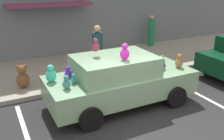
# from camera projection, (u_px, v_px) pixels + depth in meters

# --- Properties ---
(ground_plane) EXTENTS (60.00, 60.00, 0.00)m
(ground_plane) POSITION_uv_depth(u_px,v_px,m) (144.00, 130.00, 6.44)
(ground_plane) COLOR #262628
(sidewalk) EXTENTS (24.00, 4.00, 0.15)m
(sidewalk) POSITION_uv_depth(u_px,v_px,m) (77.00, 68.00, 10.61)
(sidewalk) COLOR gray
(sidewalk) RESTS_ON ground
(parking_stripe_front) EXTENTS (0.12, 3.60, 0.01)m
(parking_stripe_front) POSITION_uv_depth(u_px,v_px,m) (197.00, 94.00, 8.46)
(parking_stripe_front) COLOR silver
(parking_stripe_front) RESTS_ON ground
(parking_stripe_rear) EXTENTS (0.12, 3.60, 0.01)m
(parking_stripe_rear) POSITION_uv_depth(u_px,v_px,m) (27.00, 138.00, 6.13)
(parking_stripe_rear) COLOR silver
(parking_stripe_rear) RESTS_ON ground
(plush_covered_car) EXTENTS (4.39, 2.03, 2.07)m
(plush_covered_car) POSITION_uv_depth(u_px,v_px,m) (119.00, 80.00, 7.51)
(plush_covered_car) COLOR #7BA47F
(plush_covered_car) RESTS_ON ground
(teddy_bear_on_sidewalk) EXTENTS (0.42, 0.35, 0.81)m
(teddy_bear_on_sidewalk) POSITION_uv_depth(u_px,v_px,m) (23.00, 77.00, 8.43)
(teddy_bear_on_sidewalk) COLOR brown
(teddy_bear_on_sidewalk) RESTS_ON sidewalk
(pedestrian_walking_past) EXTENTS (0.34, 0.34, 1.63)m
(pedestrian_walking_past) POSITION_uv_depth(u_px,v_px,m) (151.00, 32.00, 13.54)
(pedestrian_walking_past) COLOR #1C7D4F
(pedestrian_walking_past) RESTS_ON sidewalk
(pedestrian_by_lamp) EXTENTS (0.38, 0.38, 1.89)m
(pedestrian_by_lamp) POSITION_uv_depth(u_px,v_px,m) (98.00, 53.00, 9.38)
(pedestrian_by_lamp) COLOR #1D3E46
(pedestrian_by_lamp) RESTS_ON sidewalk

